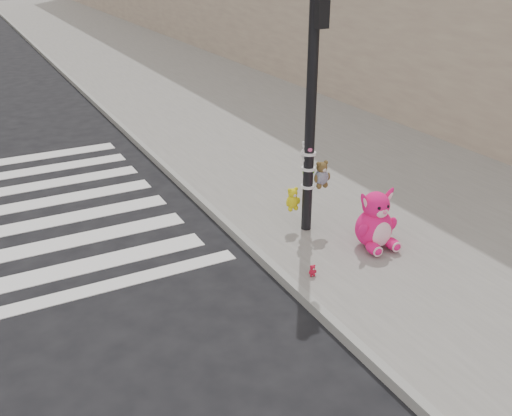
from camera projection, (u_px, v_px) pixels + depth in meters
ground at (203, 344)px, 6.86m from camera, size 120.00×120.00×0.00m
sidewalk_near at (227, 104)px, 16.98m from camera, size 7.00×80.00×0.14m
curb_edge at (112, 119)px, 15.52m from camera, size 0.12×80.00×0.15m
signal_pole at (311, 133)px, 8.68m from camera, size 0.71×0.48×4.00m
pink_bunny at (375, 224)px, 8.64m from camera, size 0.67×0.71×0.95m
red_teddy at (312, 271)px, 7.96m from camera, size 0.13×0.10×0.18m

